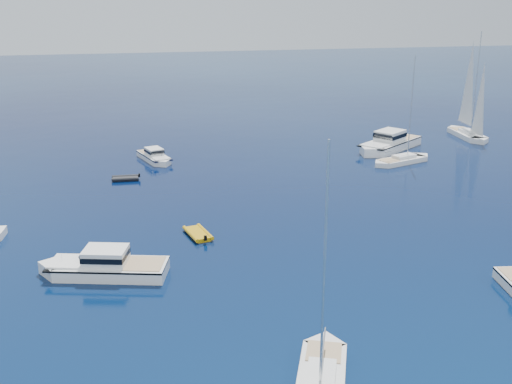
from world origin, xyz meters
The scene contains 8 objects.
ground centered at (0.00, 0.00, 0.00)m, with size 400.00×400.00×0.00m, color #07264B.
motor_cruiser_centre centered at (-16.53, 12.19, 0.00)m, with size 3.41×11.15×2.93m, color white, non-canonical shape.
motor_cruiser_distant centered at (22.66, 46.05, 0.00)m, with size 4.09×13.37×3.51m, color white, non-canonical shape.
motor_cruiser_horizon centered at (-10.35, 46.94, 0.00)m, with size 2.54×8.29×2.18m, color white, non-canonical shape.
sailboat_centre centered at (21.47, 38.95, 0.00)m, with size 2.56×9.83×14.45m, color white, non-canonical shape.
sailboat_sails_r centered at (37.88, 50.93, 0.00)m, with size 2.95×11.34×16.67m, color white, non-canonical shape.
tender_yellow centered at (-8.12, 18.95, 0.00)m, with size 2.16×4.00×0.95m, color #C3900B, non-canonical shape.
tender_grey_far centered at (-14.39, 38.65, 0.00)m, with size 1.87×3.34×0.95m, color black, non-canonical shape.
Camera 1 is at (-14.36, -35.12, 21.80)m, focal length 44.00 mm.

